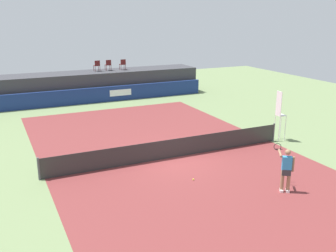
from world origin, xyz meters
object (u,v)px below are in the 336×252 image
at_px(umpire_chair, 280,112).
at_px(tennis_player, 286,169).
at_px(tennis_ball, 193,179).
at_px(spectator_chair_left, 108,65).
at_px(net_post_near, 39,169).
at_px(spectator_chair_far_left, 97,65).
at_px(net_post_far, 274,132).
at_px(spectator_chair_center, 123,64).

xyz_separation_m(umpire_chair, tennis_player, (-4.08, -5.24, -0.63)).
xyz_separation_m(tennis_player, tennis_ball, (-2.75, 2.45, -0.92)).
height_order(spectator_chair_left, tennis_player, spectator_chair_left).
distance_m(net_post_near, tennis_player, 10.10).
height_order(spectator_chair_left, tennis_ball, spectator_chair_left).
height_order(spectator_chair_far_left, net_post_far, spectator_chair_far_left).
height_order(spectator_chair_left, spectator_chair_center, same).
bearing_deg(spectator_chair_center, net_post_far, -77.12).
height_order(net_post_near, tennis_player, tennis_player).
height_order(spectator_chair_far_left, spectator_chair_center, same).
relative_size(net_post_near, tennis_player, 0.56).
relative_size(spectator_chair_far_left, spectator_chair_center, 1.00).
bearing_deg(net_post_far, spectator_chair_center, 102.88).
distance_m(spectator_chair_center, umpire_chair, 15.76).
height_order(spectator_chair_far_left, umpire_chair, spectator_chair_far_left).
bearing_deg(net_post_far, tennis_ball, -156.88).
relative_size(spectator_chair_far_left, spectator_chair_left, 1.00).
relative_size(net_post_near, tennis_ball, 14.71).
bearing_deg(net_post_near, spectator_chair_far_left, 66.37).
relative_size(spectator_chair_center, tennis_ball, 13.06).
bearing_deg(umpire_chair, tennis_player, -127.92).
distance_m(net_post_far, tennis_ball, 7.11).
relative_size(spectator_chair_center, net_post_far, 0.89).
relative_size(spectator_chair_left, tennis_player, 0.50).
height_order(umpire_chair, net_post_far, umpire_chair).
bearing_deg(spectator_chair_left, net_post_near, -116.54).
bearing_deg(spectator_chair_left, spectator_chair_center, -5.99).
bearing_deg(tennis_ball, tennis_player, -41.68).
bearing_deg(tennis_player, spectator_chair_left, 92.62).
height_order(spectator_chair_center, tennis_player, spectator_chair_center).
relative_size(umpire_chair, net_post_near, 2.76).
relative_size(spectator_chair_far_left, tennis_ball, 13.06).
distance_m(spectator_chair_left, net_post_near, 17.34).
height_order(umpire_chair, tennis_ball, umpire_chair).
xyz_separation_m(spectator_chair_center, net_post_far, (3.49, -15.26, -2.19)).
height_order(spectator_chair_center, net_post_far, spectator_chair_center).
bearing_deg(net_post_near, spectator_chair_left, 63.46).
height_order(spectator_chair_far_left, net_post_near, spectator_chair_far_left).
bearing_deg(umpire_chair, net_post_near, -179.98).
height_order(net_post_near, net_post_far, same).
bearing_deg(spectator_chair_far_left, net_post_far, -69.76).
xyz_separation_m(spectator_chair_far_left, spectator_chair_center, (2.18, -0.12, 0.00)).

